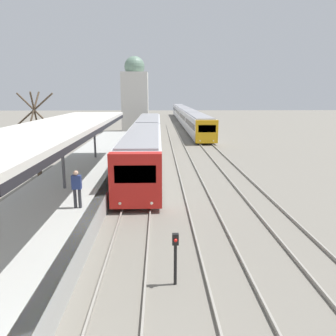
{
  "coord_description": "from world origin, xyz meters",
  "views": [
    {
      "loc": [
        1.16,
        -3.54,
        5.86
      ],
      "look_at": [
        1.69,
        14.96,
        1.68
      ],
      "focal_mm": 35.0,
      "sensor_mm": 36.0,
      "label": 1
    }
  ],
  "objects_px": {
    "train_near": "(147,137)",
    "signal_post_near": "(175,253)",
    "train_far": "(186,115)",
    "person_on_platform": "(77,187)"
  },
  "relations": [
    {
      "from": "person_on_platform",
      "to": "train_near",
      "type": "relative_size",
      "value": 0.05
    },
    {
      "from": "train_near",
      "to": "train_far",
      "type": "height_order",
      "value": "train_near"
    },
    {
      "from": "person_on_platform",
      "to": "train_near",
      "type": "distance_m",
      "value": 18.29
    },
    {
      "from": "person_on_platform",
      "to": "signal_post_near",
      "type": "height_order",
      "value": "person_on_platform"
    },
    {
      "from": "train_near",
      "to": "signal_post_near",
      "type": "relative_size",
      "value": 18.89
    },
    {
      "from": "train_far",
      "to": "signal_post_near",
      "type": "height_order",
      "value": "train_far"
    },
    {
      "from": "person_on_platform",
      "to": "train_far",
      "type": "xyz_separation_m",
      "value": [
        9.12,
        54.38,
        -0.29
      ]
    },
    {
      "from": "person_on_platform",
      "to": "train_far",
      "type": "distance_m",
      "value": 55.14
    },
    {
      "from": "train_far",
      "to": "signal_post_near",
      "type": "distance_m",
      "value": 58.94
    },
    {
      "from": "person_on_platform",
      "to": "train_far",
      "type": "bearing_deg",
      "value": 80.48
    }
  ]
}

